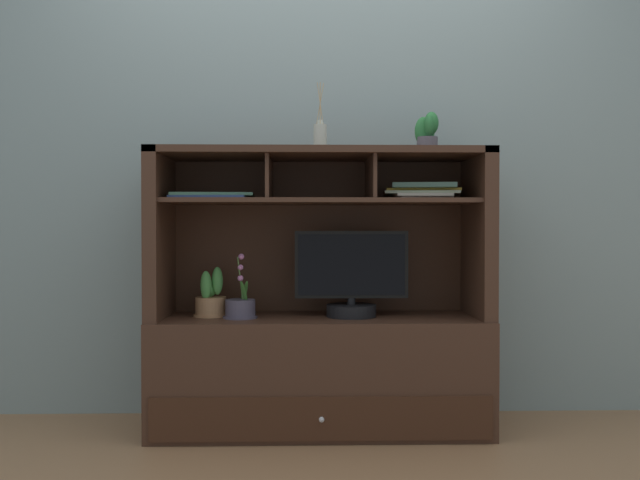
{
  "coord_description": "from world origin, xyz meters",
  "views": [
    {
      "loc": [
        -0.08,
        -3.15,
        0.91
      ],
      "look_at": [
        0.0,
        0.0,
        0.85
      ],
      "focal_mm": 39.46,
      "sensor_mm": 36.0,
      "label": 1
    }
  ],
  "objects_px": {
    "media_console": "(320,340)",
    "diffuser_bottle": "(320,136)",
    "potted_succulent": "(427,133)",
    "tv_monitor": "(351,281)",
    "potted_orchid": "(240,308)",
    "magazine_stack_left": "(212,196)",
    "magazine_stack_centre": "(422,191)",
    "potted_fern": "(211,300)"
  },
  "relations": [
    {
      "from": "media_console",
      "to": "magazine_stack_centre",
      "type": "xyz_separation_m",
      "value": [
        0.46,
        0.02,
        0.67
      ]
    },
    {
      "from": "potted_fern",
      "to": "magazine_stack_centre",
      "type": "distance_m",
      "value": 1.08
    },
    {
      "from": "potted_orchid",
      "to": "magazine_stack_centre",
      "type": "height_order",
      "value": "magazine_stack_centre"
    },
    {
      "from": "magazine_stack_centre",
      "to": "potted_succulent",
      "type": "height_order",
      "value": "potted_succulent"
    },
    {
      "from": "magazine_stack_centre",
      "to": "potted_fern",
      "type": "bearing_deg",
      "value": -179.9
    },
    {
      "from": "potted_orchid",
      "to": "diffuser_bottle",
      "type": "relative_size",
      "value": 0.95
    },
    {
      "from": "media_console",
      "to": "potted_fern",
      "type": "height_order",
      "value": "media_console"
    },
    {
      "from": "potted_orchid",
      "to": "magazine_stack_centre",
      "type": "relative_size",
      "value": 0.79
    },
    {
      "from": "tv_monitor",
      "to": "potted_succulent",
      "type": "relative_size",
      "value": 2.88
    },
    {
      "from": "potted_orchid",
      "to": "potted_fern",
      "type": "distance_m",
      "value": 0.16
    },
    {
      "from": "diffuser_bottle",
      "to": "tv_monitor",
      "type": "bearing_deg",
      "value": 7.19
    },
    {
      "from": "potted_succulent",
      "to": "media_console",
      "type": "bearing_deg",
      "value": 179.67
    },
    {
      "from": "media_console",
      "to": "potted_orchid",
      "type": "xyz_separation_m",
      "value": [
        -0.35,
        -0.05,
        0.15
      ]
    },
    {
      "from": "potted_fern",
      "to": "potted_succulent",
      "type": "bearing_deg",
      "value": -1.05
    },
    {
      "from": "tv_monitor",
      "to": "potted_fern",
      "type": "bearing_deg",
      "value": 176.91
    },
    {
      "from": "tv_monitor",
      "to": "potted_orchid",
      "type": "bearing_deg",
      "value": -176.22
    },
    {
      "from": "potted_orchid",
      "to": "diffuser_bottle",
      "type": "xyz_separation_m",
      "value": [
        0.35,
        0.01,
        0.76
      ]
    },
    {
      "from": "potted_orchid",
      "to": "magazine_stack_left",
      "type": "relative_size",
      "value": 0.79
    },
    {
      "from": "potted_fern",
      "to": "potted_succulent",
      "type": "height_order",
      "value": "potted_succulent"
    },
    {
      "from": "diffuser_bottle",
      "to": "potted_orchid",
      "type": "bearing_deg",
      "value": -177.58
    },
    {
      "from": "media_console",
      "to": "tv_monitor",
      "type": "bearing_deg",
      "value": -7.72
    },
    {
      "from": "media_console",
      "to": "potted_succulent",
      "type": "bearing_deg",
      "value": -0.33
    },
    {
      "from": "media_console",
      "to": "diffuser_bottle",
      "type": "distance_m",
      "value": 0.91
    },
    {
      "from": "magazine_stack_centre",
      "to": "potted_succulent",
      "type": "bearing_deg",
      "value": -42.48
    },
    {
      "from": "tv_monitor",
      "to": "potted_succulent",
      "type": "xyz_separation_m",
      "value": [
        0.34,
        0.02,
        0.67
      ]
    },
    {
      "from": "media_console",
      "to": "potted_orchid",
      "type": "relative_size",
      "value": 5.22
    },
    {
      "from": "potted_orchid",
      "to": "diffuser_bottle",
      "type": "distance_m",
      "value": 0.84
    },
    {
      "from": "media_console",
      "to": "potted_fern",
      "type": "bearing_deg",
      "value": 178.24
    },
    {
      "from": "diffuser_bottle",
      "to": "media_console",
      "type": "bearing_deg",
      "value": 90.0
    },
    {
      "from": "magazine_stack_centre",
      "to": "potted_succulent",
      "type": "distance_m",
      "value": 0.27
    },
    {
      "from": "potted_fern",
      "to": "potted_succulent",
      "type": "distance_m",
      "value": 1.24
    },
    {
      "from": "magazine_stack_left",
      "to": "magazine_stack_centre",
      "type": "height_order",
      "value": "magazine_stack_centre"
    },
    {
      "from": "potted_orchid",
      "to": "magazine_stack_centre",
      "type": "bearing_deg",
      "value": 4.8
    },
    {
      "from": "media_console",
      "to": "potted_succulent",
      "type": "height_order",
      "value": "potted_succulent"
    },
    {
      "from": "potted_fern",
      "to": "diffuser_bottle",
      "type": "height_order",
      "value": "diffuser_bottle"
    },
    {
      "from": "potted_orchid",
      "to": "potted_fern",
      "type": "bearing_deg",
      "value": 154.2
    },
    {
      "from": "potted_fern",
      "to": "diffuser_bottle",
      "type": "xyz_separation_m",
      "value": [
        0.49,
        -0.05,
        0.73
      ]
    },
    {
      "from": "magazine_stack_left",
      "to": "tv_monitor",
      "type": "bearing_deg",
      "value": 4.1
    },
    {
      "from": "diffuser_bottle",
      "to": "magazine_stack_centre",
      "type": "bearing_deg",
      "value": 6.61
    },
    {
      "from": "tv_monitor",
      "to": "potted_orchid",
      "type": "xyz_separation_m",
      "value": [
        -0.5,
        -0.03,
        -0.12
      ]
    },
    {
      "from": "potted_orchid",
      "to": "potted_fern",
      "type": "height_order",
      "value": "potted_orchid"
    },
    {
      "from": "media_console",
      "to": "diffuser_bottle",
      "type": "bearing_deg",
      "value": -90.0
    }
  ]
}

